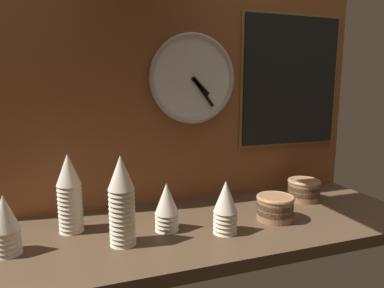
{
  "coord_description": "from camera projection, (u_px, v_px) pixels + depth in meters",
  "views": [
    {
      "loc": [
        -0.39,
        -1.06,
        0.48
      ],
      "look_at": [
        -0.01,
        0.04,
        0.27
      ],
      "focal_mm": 32.0,
      "sensor_mm": 36.0,
      "label": 1
    }
  ],
  "objects": [
    {
      "name": "ground_plane",
      "position": [
        199.0,
        228.0,
        1.2
      ],
      "size": [
        1.6,
        0.56,
        0.04
      ],
      "primitive_type": "cube",
      "color": "#4C3826"
    },
    {
      "name": "wall_tiled_back",
      "position": [
        176.0,
        72.0,
        1.35
      ],
      "size": [
        1.6,
        0.03,
        1.05
      ],
      "color": "brown",
      "rests_on": "ground_plane"
    },
    {
      "name": "cup_stack_center_right",
      "position": [
        225.0,
        207.0,
        1.1
      ],
      "size": [
        0.08,
        0.08,
        0.17
      ],
      "color": "beige",
      "rests_on": "ground_plane"
    },
    {
      "name": "cup_stack_left",
      "position": [
        70.0,
        193.0,
        1.1
      ],
      "size": [
        0.08,
        0.08,
        0.26
      ],
      "color": "beige",
      "rests_on": "ground_plane"
    },
    {
      "name": "cup_stack_far_left",
      "position": [
        5.0,
        225.0,
        0.96
      ],
      "size": [
        0.08,
        0.08,
        0.17
      ],
      "color": "beige",
      "rests_on": "ground_plane"
    },
    {
      "name": "cup_stack_center",
      "position": [
        167.0,
        207.0,
        1.12
      ],
      "size": [
        0.08,
        0.08,
        0.16
      ],
      "color": "beige",
      "rests_on": "ground_plane"
    },
    {
      "name": "cup_stack_center_left",
      "position": [
        122.0,
        201.0,
        1.01
      ],
      "size": [
        0.08,
        0.08,
        0.27
      ],
      "color": "beige",
      "rests_on": "ground_plane"
    },
    {
      "name": "bowl_stack_far_right",
      "position": [
        304.0,
        189.0,
        1.42
      ],
      "size": [
        0.13,
        0.13,
        0.09
      ],
      "color": "#996B47",
      "rests_on": "ground_plane"
    },
    {
      "name": "bowl_stack_right",
      "position": [
        275.0,
        207.0,
        1.22
      ],
      "size": [
        0.13,
        0.13,
        0.09
      ],
      "color": "#996B47",
      "rests_on": "ground_plane"
    },
    {
      "name": "wall_clock",
      "position": [
        193.0,
        79.0,
        1.34
      ],
      "size": [
        0.35,
        0.03,
        0.35
      ],
      "color": "white"
    },
    {
      "name": "menu_board",
      "position": [
        291.0,
        81.0,
        1.5
      ],
      "size": [
        0.49,
        0.01,
        0.57
      ],
      "color": "olive"
    }
  ]
}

